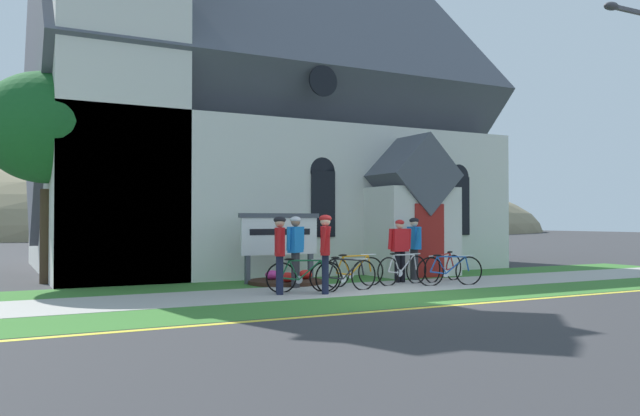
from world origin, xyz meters
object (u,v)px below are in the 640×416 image
at_px(roadside_conifer, 451,141).
at_px(cyclist_in_red_jersey, 280,248).
at_px(cyclist_in_green_jersey, 325,247).
at_px(bicycle_orange, 443,268).
at_px(bicycle_red, 354,271).
at_px(cyclist_in_blue_jersey, 414,243).
at_px(bicycle_white, 346,275).
at_px(bicycle_blue, 402,270).
at_px(cyclist_in_orange_jersey, 296,246).
at_px(church_sign, 280,236).
at_px(cyclist_in_yellow_jersey, 400,246).
at_px(bicycle_black, 303,276).
at_px(bicycle_yellow, 449,270).
at_px(yard_deciduous_tree, 47,129).

bearing_deg(roadside_conifer, cyclist_in_red_jersey, -147.61).
bearing_deg(cyclist_in_green_jersey, bicycle_orange, 15.12).
height_order(bicycle_red, bicycle_orange, bicycle_red).
xyz_separation_m(cyclist_in_green_jersey, cyclist_in_blue_jersey, (3.73, 1.82, -0.04)).
bearing_deg(bicycle_orange, bicycle_white, -166.28).
xyz_separation_m(bicycle_blue, cyclist_in_orange_jersey, (-2.74, 0.53, 0.64)).
relative_size(church_sign, cyclist_in_yellow_jersey, 1.38).
xyz_separation_m(church_sign, bicycle_red, (1.20, -1.77, -0.83)).
height_order(cyclist_in_red_jersey, cyclist_in_orange_jersey, cyclist_in_orange_jersey).
distance_m(church_sign, bicycle_black, 2.45).
bearing_deg(bicycle_red, bicycle_blue, -6.50).
relative_size(bicycle_orange, cyclist_in_orange_jersey, 0.95).
bearing_deg(cyclist_in_orange_jersey, bicycle_yellow, -18.61).
bearing_deg(cyclist_in_orange_jersey, bicycle_orange, -4.57).
relative_size(cyclist_in_green_jersey, cyclist_in_red_jersey, 1.02).
xyz_separation_m(bicycle_blue, cyclist_in_blue_jersey, (1.02, 0.89, 0.62)).
xyz_separation_m(bicycle_orange, cyclist_in_red_jersey, (-5.09, -0.71, 0.64)).
xyz_separation_m(cyclist_in_red_jersey, cyclist_in_blue_jersey, (4.64, 1.41, -0.01)).
bearing_deg(roadside_conifer, cyclist_in_orange_jersey, -149.86).
bearing_deg(church_sign, bicycle_white, -78.65).
xyz_separation_m(church_sign, bicycle_yellow, (3.47, -2.63, -0.83)).
bearing_deg(cyclist_in_yellow_jersey, bicycle_blue, -117.87).
bearing_deg(bicycle_red, bicycle_black, -163.34).
distance_m(bicycle_black, cyclist_in_green_jersey, 0.94).
bearing_deg(bicycle_red, roadside_conifer, 36.34).
bearing_deg(bicycle_blue, yard_deciduous_tree, 150.69).
bearing_deg(cyclist_in_red_jersey, bicycle_blue, 8.13).
xyz_separation_m(bicycle_orange, cyclist_in_blue_jersey, (-0.44, 0.70, 0.63)).
distance_m(church_sign, bicycle_yellow, 4.43).
bearing_deg(bicycle_black, cyclist_in_yellow_jersey, 14.07).
xyz_separation_m(bicycle_red, roadside_conifer, (7.68, 5.65, 4.28)).
bearing_deg(bicycle_blue, cyclist_in_green_jersey, -161.02).
bearing_deg(bicycle_white, cyclist_in_yellow_jersey, 26.41).
height_order(bicycle_black, cyclist_in_red_jersey, cyclist_in_red_jersey).
distance_m(bicycle_white, cyclist_in_blue_jersey, 3.47).
height_order(bicycle_yellow, bicycle_blue, bicycle_blue).
height_order(bicycle_orange, cyclist_in_orange_jersey, cyclist_in_orange_jersey).
distance_m(bicycle_white, cyclist_in_red_jersey, 1.73).
bearing_deg(bicycle_black, bicycle_orange, 6.82).
distance_m(church_sign, bicycle_white, 2.76).
distance_m(bicycle_blue, cyclist_in_red_jersey, 3.72).
height_order(bicycle_yellow, cyclist_in_green_jersey, cyclist_in_green_jersey).
distance_m(bicycle_orange, cyclist_in_yellow_jersey, 1.38).
distance_m(bicycle_yellow, cyclist_in_green_jersey, 3.70).
distance_m(cyclist_in_green_jersey, cyclist_in_orange_jersey, 1.46).
height_order(cyclist_in_green_jersey, roadside_conifer, roadside_conifer).
relative_size(bicycle_orange, cyclist_in_red_jersey, 0.95).
height_order(cyclist_in_yellow_jersey, roadside_conifer, roadside_conifer).
height_order(bicycle_black, cyclist_in_orange_jersey, cyclist_in_orange_jersey).
bearing_deg(cyclist_in_green_jersey, bicycle_white, 21.89).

